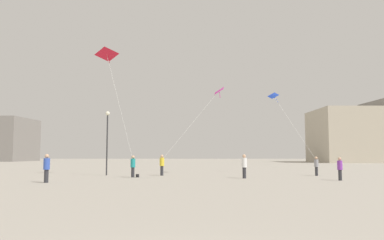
{
  "coord_description": "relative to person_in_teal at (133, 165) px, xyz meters",
  "views": [
    {
      "loc": [
        0.33,
        -4.94,
        1.77
      ],
      "look_at": [
        0.0,
        17.55,
        3.76
      ],
      "focal_mm": 36.23,
      "sensor_mm": 36.0,
      "label": 1
    }
  ],
  "objects": [
    {
      "name": "person_in_teal",
      "position": [
        0.0,
        0.0,
        0.0
      ],
      "size": [
        0.37,
        0.37,
        1.68
      ],
      "rotation": [
        0.0,
        0.0,
        2.69
      ],
      "color": "#2D2D33",
      "rests_on": "ground_plane"
    },
    {
      "name": "person_in_yellow",
      "position": [
        2.0,
        2.63,
        0.03
      ],
      "size": [
        0.38,
        0.38,
        1.74
      ],
      "rotation": [
        0.0,
        0.0,
        4.77
      ],
      "color": "#2D2D33",
      "rests_on": "ground_plane"
    },
    {
      "name": "person_in_grey",
      "position": [
        14.83,
        2.46,
        -0.06
      ],
      "size": [
        0.34,
        0.34,
        1.58
      ],
      "rotation": [
        0.0,
        0.0,
        5.43
      ],
      "color": "#2D2D33",
      "rests_on": "ground_plane"
    },
    {
      "name": "person_in_purple",
      "position": [
        14.66,
        -3.33,
        -0.06
      ],
      "size": [
        0.34,
        0.34,
        1.57
      ],
      "rotation": [
        0.0,
        0.0,
        5.33
      ],
      "color": "#2D2D33",
      "rests_on": "ground_plane"
    },
    {
      "name": "person_in_blue",
      "position": [
        -4.49,
        -5.64,
        0.06
      ],
      "size": [
        0.39,
        0.39,
        1.79
      ],
      "rotation": [
        0.0,
        0.0,
        3.76
      ],
      "color": "#2D2D33",
      "rests_on": "ground_plane"
    },
    {
      "name": "person_in_white",
      "position": [
        8.44,
        -1.11,
        0.05
      ],
      "size": [
        0.38,
        0.38,
        1.77
      ],
      "rotation": [
        0.0,
        0.0,
        1.27
      ],
      "color": "#2D2D33",
      "rests_on": "ground_plane"
    },
    {
      "name": "kite_crimson_delta",
      "position": [
        -2.92,
        3.2,
        9.48
      ],
      "size": [
        3.85,
        3.76,
        9.63
      ],
      "color": "red"
    },
    {
      "name": "kite_magenta_delta",
      "position": [
        6.88,
        5.27,
        6.59
      ],
      "size": [
        5.54,
        3.49,
        6.63
      ],
      "color": "#D12899"
    },
    {
      "name": "kite_cobalt_delta",
      "position": [
        12.48,
        7.6,
        6.39
      ],
      "size": [
        2.94,
        5.76,
        6.49
      ],
      "color": "blue"
    },
    {
      "name": "building_centre_hall",
      "position": [
        39.67,
        56.7,
        4.92
      ],
      "size": [
        17.23,
        15.95,
        11.68
      ],
      "color": "#B2A893",
      "rests_on": "ground_plane"
    },
    {
      "name": "lamppost_east",
      "position": [
        -2.73,
        2.97,
        2.69
      ],
      "size": [
        0.36,
        0.36,
        5.45
      ],
      "color": "#2D2D30",
      "rests_on": "ground_plane"
    },
    {
      "name": "handbag_beside_flyer",
      "position": [
        0.35,
        0.1,
        -0.8
      ],
      "size": [
        0.29,
        0.35,
        0.24
      ],
      "primitive_type": "cube",
      "rotation": [
        0.0,
        0.0,
        2.14
      ],
      "color": "black",
      "rests_on": "ground_plane"
    }
  ]
}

